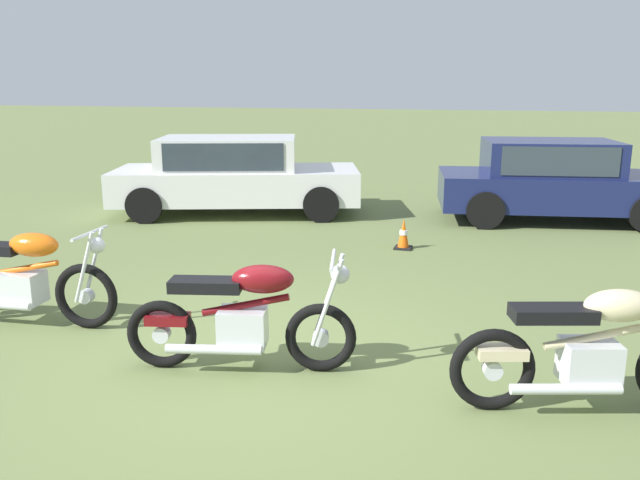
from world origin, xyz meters
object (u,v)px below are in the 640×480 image
at_px(motorcycle_orange, 21,278).
at_px(motorcycle_cream, 591,350).
at_px(traffic_cone, 404,235).
at_px(car_navy, 553,176).
at_px(car_white, 233,171).
at_px(motorcycle_maroon, 243,317).

bearing_deg(motorcycle_orange, motorcycle_cream, -8.82).
bearing_deg(traffic_cone, motorcycle_cream, -64.90).
xyz_separation_m(motorcycle_orange, motorcycle_cream, (5.31, -0.33, -0.00)).
bearing_deg(car_navy, car_white, -179.90).
bearing_deg(traffic_cone, motorcycle_orange, -127.48).
bearing_deg(motorcycle_maroon, car_navy, 56.09).
height_order(motorcycle_orange, car_navy, car_navy).
xyz_separation_m(motorcycle_cream, car_navy, (0.08, 7.30, 0.32)).
bearing_deg(motorcycle_maroon, motorcycle_cream, -11.62).
bearing_deg(motorcycle_orange, traffic_cone, 47.26).
height_order(motorcycle_cream, traffic_cone, motorcycle_cream).
distance_m(motorcycle_cream, car_navy, 7.30).
xyz_separation_m(motorcycle_orange, traffic_cone, (3.20, 4.17, -0.28)).
relative_size(motorcycle_cream, car_white, 0.41).
height_order(motorcycle_maroon, motorcycle_cream, same).
height_order(car_white, traffic_cone, car_white).
distance_m(motorcycle_maroon, car_navy, 7.89).
height_order(motorcycle_cream, car_white, car_white).
relative_size(motorcycle_orange, car_navy, 0.49).
bearing_deg(traffic_cone, motorcycle_maroon, -97.80).
bearing_deg(car_white, traffic_cone, -45.67).
xyz_separation_m(motorcycle_maroon, traffic_cone, (0.63, 4.57, -0.27)).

